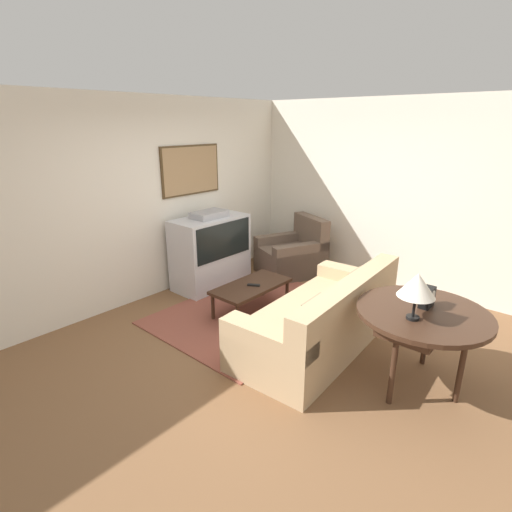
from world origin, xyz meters
TOP-DOWN VIEW (x-y plane):
  - ground_plane at (0.00, 0.00)m, footprint 12.00×12.00m
  - wall_back at (0.01, 2.13)m, footprint 12.00×0.10m
  - wall_right at (2.63, 0.00)m, footprint 0.06×12.00m
  - area_rug at (0.47, 0.64)m, footprint 2.43×1.85m
  - tv at (0.74, 1.72)m, footprint 1.13×0.60m
  - couch at (0.37, -0.46)m, footprint 2.18×1.09m
  - armchair at (1.96, 1.11)m, footprint 1.18×1.11m
  - coffee_table at (0.47, 0.67)m, footprint 1.06×0.52m
  - console_table at (0.36, -1.50)m, footprint 1.16×1.16m
  - table_lamp at (0.14, -1.48)m, footprint 0.31×0.31m
  - mantel_clock at (0.47, -1.48)m, footprint 0.18×0.10m
  - remote at (0.46, 0.62)m, footprint 0.12×0.16m

SIDE VIEW (x-z plane):
  - ground_plane at x=0.00m, z-range 0.00..0.00m
  - area_rug at x=0.47m, z-range 0.00..0.01m
  - armchair at x=1.96m, z-range -0.16..0.75m
  - couch at x=0.37m, z-range -0.12..0.72m
  - coffee_table at x=0.47m, z-range 0.15..0.53m
  - remote at x=0.46m, z-range 0.38..0.40m
  - tv at x=0.74m, z-range -0.03..1.11m
  - console_table at x=0.36m, z-range 0.32..1.09m
  - mantel_clock at x=0.47m, z-range 0.77..0.95m
  - table_lamp at x=0.14m, z-range 0.87..1.28m
  - wall_right at x=2.63m, z-range 0.00..2.70m
  - wall_back at x=0.01m, z-range 0.00..2.70m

